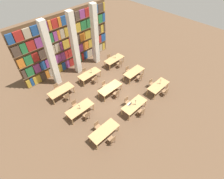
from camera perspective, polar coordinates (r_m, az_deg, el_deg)
ground_plane at (r=15.56m, az=-0.71°, el=-1.27°), size 40.00×40.00×0.00m
bookshelf_bank at (r=17.73m, az=-14.39°, el=14.43°), size 9.87×0.35×5.50m
pillar_left at (r=15.66m, az=-19.40°, el=10.48°), size 0.51×0.51×6.00m
pillar_center at (r=16.61m, az=-12.14°, el=14.11°), size 0.51×0.51×6.00m
pillar_right at (r=17.84m, az=-5.58°, el=17.12°), size 0.51×0.51×6.00m
reading_table_0 at (r=12.36m, az=-2.54°, el=-13.45°), size 2.18×0.92×0.75m
chair_0 at (r=12.25m, az=-0.01°, el=-15.99°), size 0.42×0.40×0.89m
chair_1 at (r=12.84m, az=-4.78°, el=-11.84°), size 0.42×0.40×0.89m
reading_table_1 at (r=13.87m, az=7.30°, el=-5.03°), size 2.18×0.92×0.75m
chair_2 at (r=13.76m, az=9.63°, el=-7.16°), size 0.42×0.40×0.89m
chair_3 at (r=14.30m, az=4.98°, el=-3.91°), size 0.42×0.40×0.89m
desk_lamp_0 at (r=13.56m, az=7.69°, el=-3.94°), size 0.14×0.14×0.49m
laptop at (r=13.72m, az=5.71°, el=-4.79°), size 0.32×0.22×0.21m
reading_table_2 at (r=15.80m, az=14.91°, el=1.17°), size 2.18×0.92×0.75m
chair_4 at (r=15.74m, az=17.06°, el=-0.60°), size 0.42×0.40×0.89m
chair_5 at (r=16.20m, az=12.73°, el=2.03°), size 0.42×0.40×0.89m
desk_lamp_1 at (r=15.72m, az=15.58°, el=2.77°), size 0.14×0.14×0.50m
reading_table_3 at (r=13.74m, az=-10.46°, el=-6.18°), size 2.18×0.92×0.75m
chair_6 at (r=13.49m, az=-8.29°, el=-8.36°), size 0.42×0.40×0.89m
chair_7 at (r=14.33m, az=-12.01°, el=-4.90°), size 0.42×0.40×0.89m
desk_lamp_2 at (r=13.43m, az=-10.66°, el=-5.33°), size 0.14×0.14×0.43m
reading_table_4 at (r=15.08m, az=-0.65°, el=0.51°), size 2.18×0.92×0.75m
chair_8 at (r=14.86m, az=1.46°, el=-1.36°), size 0.42×0.40×0.89m
chair_9 at (r=15.62m, az=-2.44°, el=1.42°), size 0.42×0.40×0.89m
reading_table_5 at (r=16.86m, az=7.19°, el=5.70°), size 2.18×0.92×0.75m
chair_10 at (r=16.64m, az=9.05°, el=4.01°), size 0.42×0.40×0.89m
chair_11 at (r=17.32m, az=5.22°, el=6.30°), size 0.42×0.40×0.89m
reading_table_6 at (r=15.46m, az=-16.31°, el=-0.37°), size 2.18×0.92×0.75m
chair_12 at (r=15.10m, az=-14.60°, el=-2.25°), size 0.42×0.40×0.89m
chair_13 at (r=16.11m, az=-17.53°, el=0.52°), size 0.42×0.40×0.89m
reading_table_7 at (r=16.61m, az=-7.36°, el=5.00°), size 2.18×0.92×0.75m
chair_14 at (r=16.28m, az=-5.60°, el=3.34°), size 0.42×0.40×0.89m
chair_15 at (r=17.21m, az=-8.83°, el=5.63°), size 0.42×0.40×0.89m
desk_lamp_3 at (r=16.47m, az=-6.87°, el=6.20°), size 0.14×0.14×0.40m
reading_table_8 at (r=18.40m, az=0.72°, el=9.81°), size 2.18×0.92×0.75m
chair_16 at (r=18.12m, az=2.49°, el=8.42°), size 0.42×0.40×0.89m
chair_17 at (r=18.97m, az=-0.81°, el=10.30°), size 0.42×0.40×0.89m
desk_lamp_4 at (r=18.32m, az=1.06°, el=11.14°), size 0.14×0.14×0.48m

